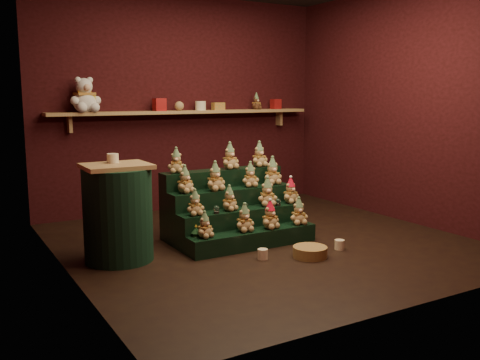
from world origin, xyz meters
TOP-DOWN VIEW (x-y plane):
  - ground at (0.00, 0.00)m, footprint 4.00×4.00m
  - back_wall at (0.00, 2.05)m, footprint 4.00×0.10m
  - front_wall at (0.00, -2.05)m, footprint 4.00×0.10m
  - left_wall at (-2.05, 0.00)m, footprint 0.10×4.00m
  - right_wall at (2.05, 0.00)m, footprint 0.10×4.00m
  - back_shelf at (0.00, 1.87)m, footprint 3.60×0.26m
  - riser_tier_front at (-0.21, -0.13)m, footprint 1.40×0.22m
  - riser_tier_midfront at (-0.21, 0.09)m, footprint 1.40×0.22m
  - riser_tier_midback at (-0.21, 0.31)m, footprint 1.40×0.22m
  - riser_tier_back at (-0.21, 0.53)m, footprint 1.40×0.22m
  - teddy_0 at (-0.75, -0.12)m, footprint 0.22×0.21m
  - teddy_1 at (-0.30, -0.12)m, footprint 0.20×0.19m
  - teddy_2 at (-0.02, -0.14)m, footprint 0.24×0.23m
  - teddy_3 at (0.34, -0.14)m, footprint 0.23×0.21m
  - teddy_4 at (-0.76, 0.07)m, footprint 0.19×0.17m
  - teddy_5 at (-0.36, 0.09)m, footprint 0.23×0.22m
  - teddy_6 at (0.11, 0.10)m, footprint 0.25×0.24m
  - teddy_7 at (0.40, 0.10)m, footprint 0.22×0.20m
  - teddy_8 at (-0.75, 0.33)m, footprint 0.25×0.25m
  - teddy_9 at (-0.42, 0.29)m, footprint 0.24×0.22m
  - teddy_10 at (0.02, 0.31)m, footprint 0.22×0.20m
  - teddy_11 at (0.32, 0.33)m, footprint 0.22×0.20m
  - teddy_12 at (-0.74, 0.54)m, footprint 0.23×0.22m
  - teddy_13 at (-0.12, 0.52)m, footprint 0.23×0.21m
  - teddy_14 at (0.26, 0.52)m, footprint 0.22×0.20m
  - snow_globe_a at (-0.54, 0.03)m, footprint 0.06×0.06m
  - snow_globe_b at (-0.21, 0.03)m, footprint 0.06×0.06m
  - snow_globe_c at (0.20, 0.03)m, footprint 0.06×0.06m
  - side_table at (-1.50, 0.16)m, footprint 0.63×0.63m
  - table_ornament at (-1.50, 0.26)m, footprint 0.11×0.11m
  - mini_christmas_tree at (-0.81, -0.05)m, footprint 0.18×0.18m
  - mug_left at (-0.33, -0.49)m, footprint 0.10×0.10m
  - mug_right at (0.50, -0.61)m, footprint 0.10×0.10m
  - wicker_basket at (0.09, -0.67)m, footprint 0.35×0.35m
  - white_bear at (-1.34, 1.84)m, footprint 0.41×0.37m
  - brown_bear at (1.04, 1.84)m, footprint 0.18×0.17m
  - gift_tin_red_a at (-0.40, 1.85)m, footprint 0.14×0.14m
  - gift_tin_cream at (0.18, 1.85)m, footprint 0.14×0.14m
  - gift_tin_red_b at (1.38, 1.85)m, footprint 0.12×0.12m
  - shelf_plush_ball at (-0.12, 1.85)m, footprint 0.12×0.12m
  - scarf_gift_box at (0.45, 1.85)m, footprint 0.16×0.10m

SIDE VIEW (x-z plane):
  - ground at x=0.00m, z-range 0.00..0.00m
  - mug_left at x=-0.33m, z-range 0.00..0.10m
  - mug_right at x=0.50m, z-range 0.00..0.10m
  - wicker_basket at x=0.09m, z-range 0.00..0.10m
  - riser_tier_front at x=-0.21m, z-range 0.00..0.18m
  - mini_christmas_tree at x=-0.81m, z-range 0.00..0.30m
  - riser_tier_midfront at x=-0.21m, z-range 0.00..0.36m
  - riser_tier_midback at x=-0.21m, z-range 0.00..0.54m
  - teddy_0 at x=-0.75m, z-range 0.18..0.43m
  - teddy_1 at x=-0.30m, z-range 0.18..0.46m
  - teddy_3 at x=0.34m, z-range 0.18..0.46m
  - teddy_2 at x=-0.02m, z-range 0.18..0.46m
  - riser_tier_back at x=-0.21m, z-range 0.00..0.72m
  - snow_globe_b at x=-0.21m, z-range 0.36..0.44m
  - snow_globe_c at x=0.20m, z-range 0.36..0.44m
  - snow_globe_a at x=-0.54m, z-range 0.36..0.44m
  - side_table at x=-1.50m, z-range -0.01..0.90m
  - teddy_4 at x=-0.76m, z-range 0.36..0.61m
  - teddy_5 at x=-0.36m, z-range 0.36..0.61m
  - teddy_7 at x=0.40m, z-range 0.36..0.63m
  - teddy_6 at x=0.11m, z-range 0.36..0.66m
  - teddy_10 at x=0.02m, z-range 0.54..0.80m
  - teddy_8 at x=-0.75m, z-range 0.54..0.82m
  - teddy_9 at x=-0.42m, z-range 0.54..0.84m
  - teddy_11 at x=0.32m, z-range 0.54..0.84m
  - teddy_12 at x=-0.74m, z-range 0.72..0.98m
  - teddy_14 at x=0.26m, z-range 0.72..1.00m
  - teddy_13 at x=-0.12m, z-range 0.72..1.00m
  - table_ornament at x=-1.50m, z-range 0.91..0.99m
  - back_shelf at x=0.00m, z-range 1.17..1.41m
  - scarf_gift_box at x=0.45m, z-range 1.32..1.42m
  - gift_tin_cream at x=0.18m, z-range 1.32..1.44m
  - shelf_plush_ball at x=-0.12m, z-range 1.32..1.44m
  - gift_tin_red_b at x=1.38m, z-range 1.32..1.46m
  - back_wall at x=0.00m, z-range 0.00..2.80m
  - front_wall at x=0.00m, z-range 0.00..2.80m
  - left_wall at x=-2.05m, z-range 0.00..2.80m
  - right_wall at x=2.05m, z-range 0.00..2.80m
  - gift_tin_red_a at x=-0.40m, z-range 1.32..1.48m
  - brown_bear at x=1.04m, z-range 1.32..1.54m
  - white_bear at x=-1.34m, z-range 1.32..1.84m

